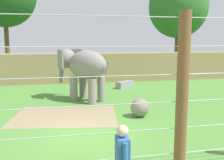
% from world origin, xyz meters
% --- Properties ---
extents(ground_plane, '(120.00, 120.00, 0.00)m').
position_xyz_m(ground_plane, '(0.00, 0.00, 0.00)').
color(ground_plane, '#518938').
extents(dirt_patch, '(4.74, 3.83, 0.01)m').
position_xyz_m(dirt_patch, '(-0.54, 2.53, 0.00)').
color(dirt_patch, '#937F5B').
rests_on(dirt_patch, ground).
extents(embankment_wall, '(36.00, 1.80, 2.22)m').
position_xyz_m(embankment_wall, '(0.00, 11.91, 1.11)').
color(embankment_wall, '#997F56').
rests_on(embankment_wall, ground).
extents(elephant, '(2.96, 3.18, 2.74)m').
position_xyz_m(elephant, '(0.51, 5.33, 1.81)').
color(elephant, gray).
rests_on(elephant, ground).
extents(enrichment_ball, '(0.78, 0.78, 0.78)m').
position_xyz_m(enrichment_ball, '(2.55, 1.76, 0.39)').
color(enrichment_ball, gray).
rests_on(enrichment_ball, ground).
extents(cable_fence, '(12.56, 0.26, 3.81)m').
position_xyz_m(cable_fence, '(-0.06, -3.31, 1.91)').
color(cable_fence, brown).
rests_on(cable_fence, ground).
extents(feed_trough, '(1.43, 1.22, 0.44)m').
position_xyz_m(feed_trough, '(3.63, 8.50, 0.22)').
color(feed_trough, gray).
rests_on(feed_trough, ground).
extents(tree_far_left, '(6.24, 6.24, 10.04)m').
position_xyz_m(tree_far_left, '(11.90, 18.06, 6.74)').
color(tree_far_left, brown).
rests_on(tree_far_left, ground).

